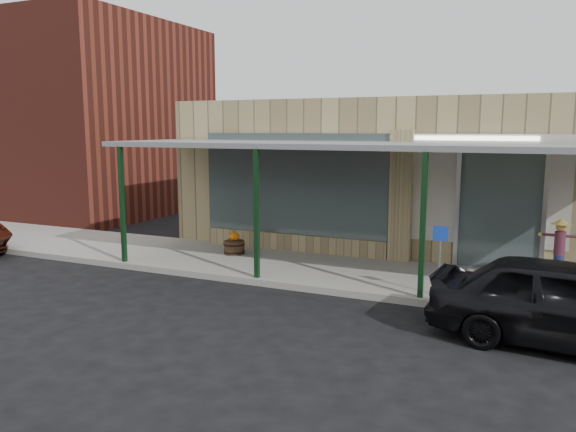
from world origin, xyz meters
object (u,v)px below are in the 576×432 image
at_px(barrel_pumpkin, 234,246).
at_px(handicap_sign, 440,251).
at_px(barrel_scarecrow, 558,262).
at_px(parked_sedan, 567,303).

relative_size(barrel_pumpkin, handicap_sign, 0.50).
bearing_deg(barrel_scarecrow, handicap_sign, -145.29).
relative_size(barrel_scarecrow, barrel_pumpkin, 2.02).
height_order(barrel_scarecrow, handicap_sign, barrel_scarecrow).
xyz_separation_m(barrel_scarecrow, barrel_pumpkin, (-7.69, -0.26, -0.26)).
height_order(barrel_pumpkin, handicap_sign, handicap_sign).
relative_size(handicap_sign, parked_sedan, 0.32).
bearing_deg(barrel_pumpkin, handicap_sign, -16.09).
xyz_separation_m(barrel_pumpkin, parked_sedan, (7.74, -3.07, 0.34)).
relative_size(barrel_scarecrow, handicap_sign, 1.02).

